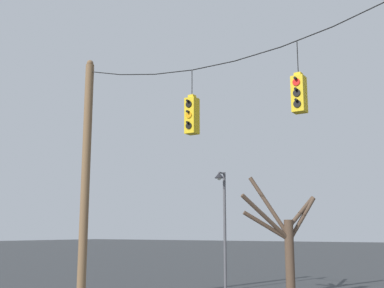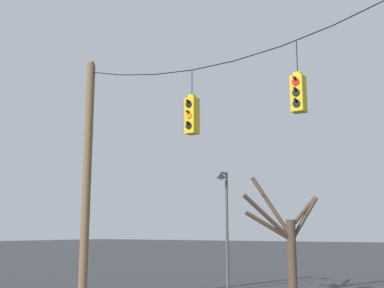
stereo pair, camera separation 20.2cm
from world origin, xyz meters
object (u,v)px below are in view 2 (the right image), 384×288
object	(u,v)px
traffic_light_over_intersection	(192,115)
traffic_light_near_left_pole	(298,93)
bare_tree	(287,238)
street_lamp	(225,208)
utility_pole_left	(87,177)

from	to	relation	value
traffic_light_over_intersection	traffic_light_near_left_pole	size ratio (longest dim) A/B	1.01
traffic_light_over_intersection	bare_tree	distance (m)	7.32
traffic_light_near_left_pole	street_lamp	world-z (taller)	traffic_light_near_left_pole
utility_pole_left	traffic_light_over_intersection	size ratio (longest dim) A/B	4.20
traffic_light_near_left_pole	bare_tree	distance (m)	7.99
traffic_light_over_intersection	bare_tree	size ratio (longest dim) A/B	0.44
traffic_light_near_left_pole	traffic_light_over_intersection	bearing A→B (deg)	-180.00
traffic_light_near_left_pole	street_lamp	size ratio (longest dim) A/B	0.41
utility_pole_left	traffic_light_near_left_pole	bearing A→B (deg)	-0.00
traffic_light_near_left_pole	bare_tree	xyz separation A→B (m)	(-3.05, 6.31, -3.84)
traffic_light_over_intersection	utility_pole_left	bearing A→B (deg)	180.00
traffic_light_over_intersection	street_lamp	xyz separation A→B (m)	(-2.20, 5.83, -2.50)
traffic_light_over_intersection	street_lamp	distance (m)	6.72
traffic_light_over_intersection	bare_tree	xyz separation A→B (m)	(0.32, 6.31, -3.69)
traffic_light_over_intersection	street_lamp	world-z (taller)	traffic_light_over_intersection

